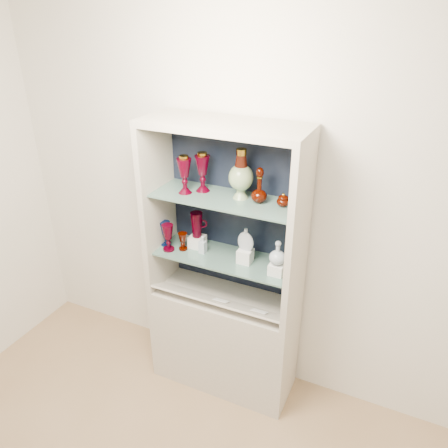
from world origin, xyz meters
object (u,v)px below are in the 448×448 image
at_px(pedestal_lamp_left, 184,174).
at_px(ruby_goblet_small, 183,241).
at_px(lidded_bowl, 283,200).
at_px(ruby_goblet_tall, 168,238).
at_px(flat_flask, 246,239).
at_px(cobalt_goblet, 165,233).
at_px(clear_square_bottle, 203,244).
at_px(pedestal_lamp_right, 203,172).
at_px(ruby_decanter_a, 260,183).
at_px(ruby_pitcher, 197,225).
at_px(ruby_decanter_b, 300,188).
at_px(cameo_medallion, 297,241).
at_px(enamel_urn, 241,174).
at_px(clear_round_decanter, 278,253).

bearing_deg(pedestal_lamp_left, ruby_goblet_small, -176.37).
distance_m(lidded_bowl, ruby_goblet_tall, 0.83).
bearing_deg(flat_flask, cobalt_goblet, -172.58).
bearing_deg(clear_square_bottle, cobalt_goblet, -178.51).
height_order(pedestal_lamp_left, cobalt_goblet, pedestal_lamp_left).
bearing_deg(flat_flask, pedestal_lamp_left, -170.58).
relative_size(pedestal_lamp_right, ruby_decanter_a, 1.02).
bearing_deg(ruby_pitcher, pedestal_lamp_left, -136.77).
distance_m(ruby_decanter_b, lidded_bowl, 0.12).
distance_m(pedestal_lamp_left, cobalt_goblet, 0.49).
xyz_separation_m(lidded_bowl, cameo_medallion, (0.08, 0.08, -0.30)).
bearing_deg(ruby_decanter_a, cameo_medallion, 20.57).
height_order(ruby_goblet_tall, ruby_goblet_small, ruby_goblet_tall).
distance_m(enamel_urn, ruby_goblet_tall, 0.68).
bearing_deg(ruby_goblet_tall, ruby_pitcher, 38.50).
bearing_deg(flat_flask, enamel_urn, 147.27).
bearing_deg(cameo_medallion, enamel_urn, -178.29).
height_order(ruby_goblet_tall, flat_flask, flat_flask).
xyz_separation_m(pedestal_lamp_right, lidded_bowl, (0.53, -0.01, -0.08)).
relative_size(enamel_urn, lidded_bowl, 3.65).
bearing_deg(lidded_bowl, pedestal_lamp_right, 178.48).
bearing_deg(ruby_goblet_tall, pedestal_lamp_right, 31.22).
height_order(pedestal_lamp_right, cameo_medallion, pedestal_lamp_right).
height_order(ruby_decanter_a, flat_flask, ruby_decanter_a).
bearing_deg(pedestal_lamp_right, flat_flask, -8.68).
distance_m(lidded_bowl, ruby_goblet_small, 0.77).
relative_size(ruby_goblet_tall, flat_flask, 1.23).
bearing_deg(cobalt_goblet, ruby_goblet_small, -4.31).
height_order(cobalt_goblet, ruby_goblet_tall, ruby_goblet_tall).
relative_size(pedestal_lamp_left, lidded_bowl, 2.87).
distance_m(pedestal_lamp_right, cameo_medallion, 0.73).
bearing_deg(pedestal_lamp_right, ruby_decanter_b, 2.41).
height_order(cobalt_goblet, ruby_goblet_small, cobalt_goblet).
height_order(cobalt_goblet, flat_flask, flat_flask).
distance_m(ruby_goblet_small, cameo_medallion, 0.76).
distance_m(cobalt_goblet, ruby_goblet_tall, 0.08).
height_order(ruby_goblet_tall, ruby_pitcher, ruby_pitcher).
bearing_deg(pedestal_lamp_left, enamel_urn, 12.03).
bearing_deg(ruby_goblet_tall, enamel_urn, 14.71).
relative_size(ruby_goblet_tall, clear_square_bottle, 1.50).
distance_m(lidded_bowl, ruby_pitcher, 0.66).
height_order(pedestal_lamp_left, flat_flask, pedestal_lamp_left).
height_order(ruby_decanter_a, ruby_goblet_tall, ruby_decanter_a).
bearing_deg(ruby_goblet_small, ruby_pitcher, 48.04).
distance_m(clear_square_bottle, flat_flask, 0.32).
relative_size(ruby_goblet_tall, ruby_goblet_small, 1.53).
distance_m(ruby_decanter_b, clear_round_decanter, 0.42).
bearing_deg(lidded_bowl, ruby_decanter_a, -177.54).
bearing_deg(ruby_decanter_a, ruby_goblet_small, -173.53).
relative_size(enamel_urn, ruby_pitcher, 1.77).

